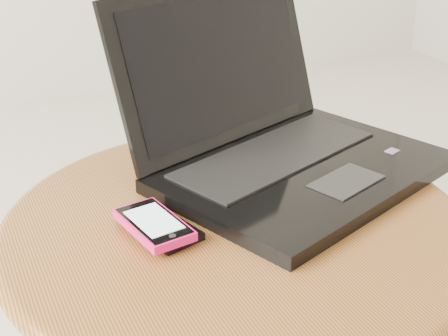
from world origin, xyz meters
name	(u,v)px	position (x,y,z in m)	size (l,w,h in m)	color
table	(236,284)	(0.06, 0.03, 0.39)	(0.62, 0.62, 0.49)	#4D250E
laptop	(278,139)	(0.18, 0.13, 0.54)	(0.50, 0.47, 0.26)	black
phone_black	(160,227)	(-0.04, 0.03, 0.50)	(0.09, 0.12, 0.01)	black
phone_pink	(154,224)	(-0.05, 0.03, 0.51)	(0.08, 0.12, 0.01)	#F4156E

